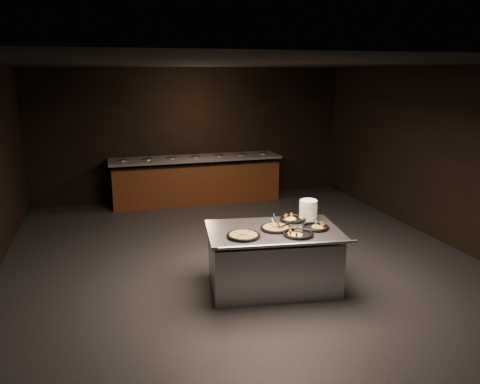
{
  "coord_description": "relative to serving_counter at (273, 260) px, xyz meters",
  "views": [
    {
      "loc": [
        -1.88,
        -6.33,
        2.79
      ],
      "look_at": [
        0.05,
        0.3,
        1.02
      ],
      "focal_mm": 35.0,
      "sensor_mm": 36.0,
      "label": 1
    }
  ],
  "objects": [
    {
      "name": "pan_veggie_whole",
      "position": [
        -0.45,
        -0.16,
        0.44
      ],
      "size": [
        0.42,
        0.42,
        0.04
      ],
      "rotation": [
        0.0,
        0.0,
        0.66
      ],
      "color": "black",
      "rests_on": "serving_counter"
    },
    {
      "name": "salad_bar",
      "position": [
        -0.15,
        4.49,
        0.05
      ],
      "size": [
        3.7,
        0.83,
        1.18
      ],
      "color": "#4F2E12",
      "rests_on": "ground"
    },
    {
      "name": "room",
      "position": [
        -0.15,
        0.93,
        1.06
      ],
      "size": [
        7.02,
        8.02,
        2.92
      ],
      "color": "black",
      "rests_on": "ground"
    },
    {
      "name": "pan_cheese_whole",
      "position": [
        0.03,
        0.0,
        0.44
      ],
      "size": [
        0.4,
        0.4,
        0.04
      ],
      "rotation": [
        0.0,
        0.0,
        0.3
      ],
      "color": "black",
      "rests_on": "serving_counter"
    },
    {
      "name": "pan_cheese_slices_a",
      "position": [
        0.39,
        0.29,
        0.44
      ],
      "size": [
        0.36,
        0.36,
        0.04
      ],
      "rotation": [
        0.0,
        0.0,
        1.27
      ],
      "color": "black",
      "rests_on": "serving_counter"
    },
    {
      "name": "pan_cheese_slices_b",
      "position": [
        0.22,
        -0.29,
        0.44
      ],
      "size": [
        0.39,
        0.39,
        0.04
      ],
      "rotation": [
        0.0,
        0.0,
        2.37
      ],
      "color": "black",
      "rests_on": "serving_counter"
    },
    {
      "name": "plate_stack",
      "position": [
        0.63,
        0.31,
        0.55
      ],
      "size": [
        0.25,
        0.25,
        0.26
      ],
      "primitive_type": "cylinder",
      "color": "white",
      "rests_on": "serving_counter"
    },
    {
      "name": "server_left",
      "position": [
        0.05,
        0.08,
        0.5
      ],
      "size": [
        0.11,
        0.35,
        0.17
      ],
      "rotation": [
        0.0,
        0.0,
        1.66
      ],
      "color": "silver",
      "rests_on": "serving_counter"
    },
    {
      "name": "serving_counter",
      "position": [
        0.0,
        0.0,
        0.0
      ],
      "size": [
        1.83,
        1.32,
        0.81
      ],
      "rotation": [
        0.0,
        0.0,
        -0.14
      ],
      "color": "silver",
      "rests_on": "ground"
    },
    {
      "name": "server_right",
      "position": [
        0.19,
        -0.13,
        0.49
      ],
      "size": [
        0.27,
        0.19,
        0.14
      ],
      "rotation": [
        0.0,
        0.0,
        -0.53
      ],
      "color": "silver",
      "rests_on": "serving_counter"
    },
    {
      "name": "pan_veggie_slices",
      "position": [
        0.54,
        -0.11,
        0.44
      ],
      "size": [
        0.36,
        0.36,
        0.04
      ],
      "rotation": [
        0.0,
        0.0,
        -0.59
      ],
      "color": "black",
      "rests_on": "serving_counter"
    }
  ]
}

